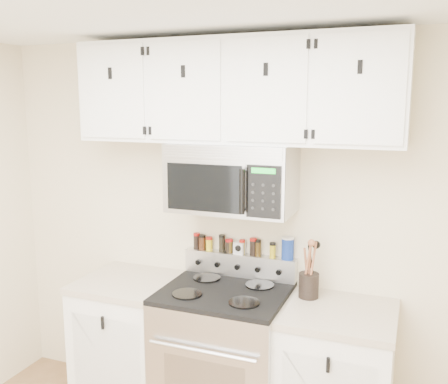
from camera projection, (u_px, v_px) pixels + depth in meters
The scene contains 19 objects.
back_wall at pixel (242, 230), 3.29m from camera, with size 3.50×0.01×2.50m, color beige.
range at pixel (224, 360), 3.14m from camera, with size 0.76×0.65×1.10m.
base_cabinet_left at pixel (132, 343), 3.41m from camera, with size 0.64×0.62×0.92m.
base_cabinet_right at pixel (336, 384), 2.92m from camera, with size 0.64×0.62×0.92m.
microwave at pixel (232, 178), 3.05m from camera, with size 0.76×0.44×0.42m.
upper_cabinets at pixel (234, 91), 2.99m from camera, with size 2.00×0.35×0.62m.
utensil_crock at pixel (309, 283), 3.01m from camera, with size 0.12×0.12×0.35m.
kitchen_timer at pixel (240, 248), 3.28m from camera, with size 0.07×0.06×0.08m, color silver.
salt_canister at pixel (288, 248), 3.16m from camera, with size 0.08×0.08×0.15m.
spice_jar_0 at pixel (197, 241), 3.39m from camera, with size 0.05×0.05×0.11m.
spice_jar_1 at pixel (202, 242), 3.38m from camera, with size 0.05×0.05×0.10m.
spice_jar_2 at pixel (209, 244), 3.36m from camera, with size 0.05×0.05×0.09m.
spice_jar_3 at pixel (222, 243), 3.32m from camera, with size 0.04×0.04×0.12m.
spice_jar_4 at pixel (229, 246), 3.31m from camera, with size 0.04×0.04×0.09m.
spice_jar_5 at pixel (230, 246), 3.31m from camera, with size 0.04×0.04×0.09m.
spice_jar_6 at pixel (242, 247), 3.27m from camera, with size 0.04×0.04×0.10m.
spice_jar_7 at pixel (253, 247), 3.25m from camera, with size 0.05×0.05×0.12m.
spice_jar_8 at pixel (258, 248), 3.23m from camera, with size 0.04×0.04×0.11m.
spice_jar_9 at pixel (273, 250), 3.20m from camera, with size 0.04×0.04×0.10m.
Camera 1 is at (1.05, -1.28, 2.08)m, focal length 40.00 mm.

